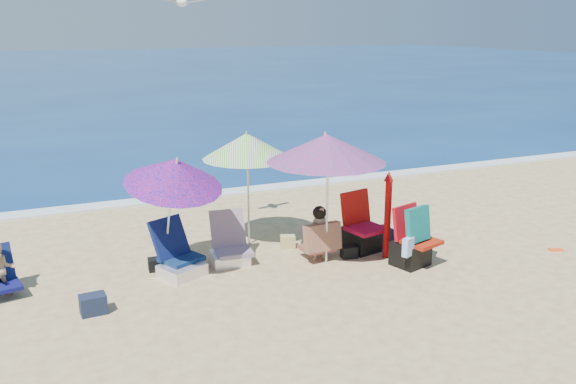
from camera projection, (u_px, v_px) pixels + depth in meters
name	position (u px, v px, depth m)	size (l,w,h in m)	color
ground	(333.00, 279.00, 8.97)	(120.00, 120.00, 0.00)	#D8BC84
sea	(76.00, 71.00, 48.89)	(120.00, 80.00, 0.12)	navy
foam	(228.00, 192.00, 13.49)	(120.00, 0.50, 0.04)	white
umbrella_turquoise	(327.00, 148.00, 9.10)	(1.88, 1.88, 2.07)	white
umbrella_striped	(247.00, 146.00, 9.89)	(1.86, 1.86, 1.94)	silver
umbrella_blue	(175.00, 172.00, 8.65)	(1.79, 1.82, 1.93)	white
furled_umbrella	(388.00, 210.00, 9.61)	(0.17, 0.17, 1.41)	#A60C0B
chair_navy	(179.00, 260.00, 9.11)	(0.81, 0.96, 0.80)	#0D254E
chair_rainbow	(230.00, 249.00, 9.56)	(0.65, 0.74, 0.77)	#C75C46
camp_chair_left	(362.00, 233.00, 10.02)	(0.68, 0.75, 0.98)	maroon
camp_chair_right	(412.00, 244.00, 9.38)	(0.78, 0.71, 0.97)	#A5200B
person_center	(320.00, 234.00, 9.56)	(0.62, 0.53, 0.89)	tan
person_left	(0.00, 269.00, 8.30)	(0.60, 0.70, 0.86)	tan
bag_navy_a	(93.00, 304.00, 7.87)	(0.34, 0.26, 0.25)	#182036
bag_black_a	(157.00, 264.00, 9.26)	(0.28, 0.21, 0.19)	black
bag_tan	(288.00, 242.00, 10.19)	(0.28, 0.23, 0.21)	tan
bag_navy_b	(378.00, 239.00, 10.14)	(0.48, 0.38, 0.34)	#1A1A3A
bag_black_b	(349.00, 252.00, 9.76)	(0.27, 0.20, 0.19)	black
orange_item	(556.00, 250.00, 10.07)	(0.25, 0.19, 0.03)	#FF561A
seagull	(182.00, 2.00, 9.37)	(0.75, 0.36, 0.13)	silver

